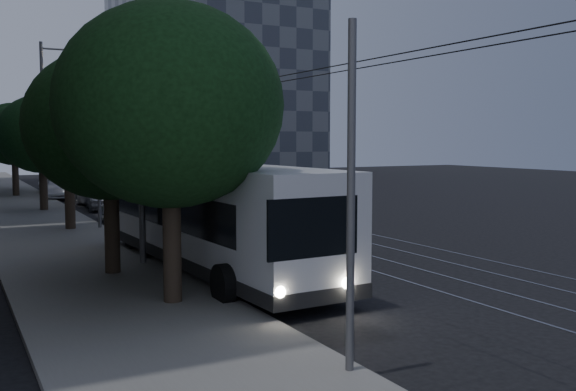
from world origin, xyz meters
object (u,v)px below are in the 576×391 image
at_px(streetlamp_near, 152,78).
at_px(pickup_silver, 134,206).
at_px(car_white_b, 101,193).
at_px(car_white_d, 57,184).
at_px(trolleybus, 210,214).
at_px(car_white_c, 63,188).
at_px(car_white_a, 102,198).
at_px(streetlamp_far, 50,107).

bearing_deg(streetlamp_near, pickup_silver, 78.61).
relative_size(car_white_b, car_white_d, 1.15).
height_order(trolleybus, car_white_c, trolleybus).
xyz_separation_m(car_white_a, car_white_b, (0.38, 1.88, 0.10)).
height_order(pickup_silver, car_white_a, pickup_silver).
distance_m(car_white_c, streetlamp_near, 26.33).
bearing_deg(car_white_a, streetlamp_near, -89.35).
relative_size(car_white_a, car_white_b, 0.74).
xyz_separation_m(pickup_silver, car_white_a, (-0.35, 5.91, -0.06)).
relative_size(car_white_d, streetlamp_far, 0.46).
bearing_deg(car_white_a, trolleybus, -85.05).
height_order(pickup_silver, streetlamp_near, streetlamp_near).
relative_size(pickup_silver, car_white_b, 0.99).
xyz_separation_m(trolleybus, streetlamp_near, (-1.29, 1.51, 4.23)).
bearing_deg(car_white_c, car_white_d, 104.43).
xyz_separation_m(car_white_a, car_white_d, (-0.74, 12.01, 0.12)).
distance_m(streetlamp_near, streetlamp_far, 22.45).
relative_size(car_white_b, streetlamp_far, 0.53).
bearing_deg(car_white_b, car_white_d, 85.66).
distance_m(pickup_silver, car_white_d, 17.96).
distance_m(car_white_b, car_white_c, 6.25).
height_order(car_white_a, streetlamp_near, streetlamp_near).
distance_m(car_white_a, car_white_c, 8.04).
xyz_separation_m(pickup_silver, car_white_d, (-1.09, 17.93, 0.06)).
xyz_separation_m(car_white_a, streetlamp_far, (-2.04, 4.66, 5.37)).
height_order(trolleybus, streetlamp_far, streetlamp_far).
height_order(pickup_silver, car_white_d, car_white_d).
distance_m(car_white_a, car_white_d, 12.03).
relative_size(streetlamp_near, streetlamp_far, 0.99).
bearing_deg(car_white_a, car_white_c, 103.90).
xyz_separation_m(car_white_a, streetlamp_near, (-2.04, -17.79, 5.31)).
bearing_deg(pickup_silver, car_white_a, 117.68).
height_order(car_white_b, car_white_c, car_white_b).
xyz_separation_m(trolleybus, car_white_b, (1.14, 21.18, -0.98)).
bearing_deg(streetlamp_near, car_white_d, 87.49).
height_order(car_white_b, streetlamp_near, streetlamp_near).
height_order(streetlamp_near, streetlamp_far, streetlamp_far).
distance_m(car_white_c, car_white_d, 4.03).
relative_size(trolleybus, streetlamp_far, 1.28).
relative_size(trolleybus, car_white_c, 2.89).
xyz_separation_m(car_white_d, streetlamp_far, (-1.30, -7.35, 5.25)).
height_order(car_white_d, streetlamp_near, streetlamp_near).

